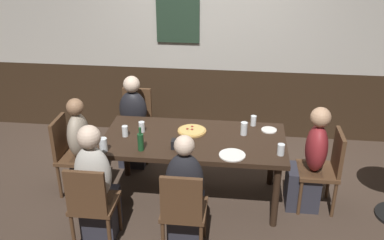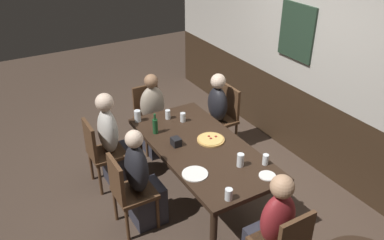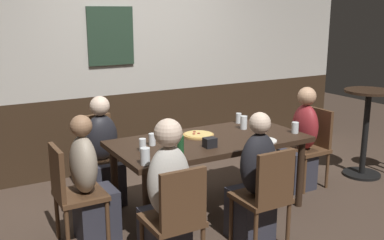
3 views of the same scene
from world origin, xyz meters
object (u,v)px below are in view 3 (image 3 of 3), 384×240
dining_table (210,146)px  chair_mid_near (266,193)px  person_mid_near (254,188)px  tumbler_water (145,158)px  person_head_west (91,189)px  pizza (198,135)px  condiment_caddy (210,143)px  plate_white_small (257,123)px  pint_glass_stout (239,119)px  chair_left_near (176,216)px  side_bar_table (366,126)px  beer_bottle_green (180,145)px  chair_left_far (99,152)px  pint_glass_pale (152,140)px  plate_white_large (263,141)px  person_head_east (301,146)px  chair_head_east (312,143)px  beer_glass_half (295,128)px  person_left_far (104,159)px  pint_glass_amber (244,123)px  person_left_near (166,206)px  beer_glass_tall (143,146)px  chair_head_west (71,190)px

dining_table → chair_mid_near: bearing=-90.0°
person_mid_near → tumbler_water: (-0.85, 0.34, 0.32)m
person_head_west → pizza: 1.20m
pizza → condiment_caddy: (-0.10, -0.38, 0.03)m
person_mid_near → plate_white_small: size_ratio=7.01×
tumbler_water → pint_glass_stout: bearing=27.3°
chair_left_near → side_bar_table: size_ratio=0.84×
beer_bottle_green → chair_left_far: bearing=106.0°
chair_left_near → pizza: 1.32m
pint_glass_pale → plate_white_large: pint_glass_pale is taller
person_head_east → side_bar_table: size_ratio=1.09×
chair_head_east → beer_glass_half: bearing=-153.4°
chair_left_far → chair_mid_near: bearing=-64.6°
plate_white_small → side_bar_table: 1.40m
person_head_west → person_left_far: person_head_west is taller
pizza → side_bar_table: (2.17, -0.24, -0.14)m
person_head_east → pint_glass_amber: 0.77m
dining_table → person_left_far: bearing=139.4°
person_left_near → beer_glass_tall: bearing=80.6°
pint_glass_amber → pint_glass_stout: size_ratio=1.24×
pizza → condiment_caddy: condiment_caddy is taller
chair_head_east → side_bar_table: size_ratio=0.84×
chair_left_near → pint_glass_stout: size_ratio=7.82×
pizza → person_left_far: bearing=144.5°
chair_head_west → person_head_west: bearing=0.0°
person_left_near → tumbler_water: (-0.02, 0.34, 0.29)m
plate_white_large → person_head_east: bearing=21.9°
chair_left_far → chair_left_near: 1.75m
pint_glass_amber → pizza: bearing=179.5°
pint_glass_stout → plate_white_large: size_ratio=0.44×
dining_table → side_bar_table: (2.13, -0.10, -0.05)m
person_head_west → chair_mid_near: bearing=-36.2°
dining_table → pizza: bearing=105.0°
chair_left_far → pizza: size_ratio=2.87×
chair_left_far → beer_glass_half: bearing=-33.5°
person_left_far → beer_bottle_green: bearing=-71.6°
chair_head_west → pint_glass_stout: chair_head_west is taller
plate_white_small → side_bar_table: size_ratio=0.16×
chair_left_near → pint_glass_amber: size_ratio=6.30×
chair_head_east → chair_mid_near: bearing=-147.2°
pizza → beer_glass_tall: (-0.68, -0.18, 0.04)m
person_head_west → pint_glass_stout: person_head_west is taller
chair_head_west → pint_glass_stout: size_ratio=7.82×
condiment_caddy → person_head_east: bearing=9.8°
pint_glass_pale → plate_white_small: pint_glass_pale is taller
dining_table → pint_glass_stout: bearing=31.6°
beer_bottle_green → pizza: bearing=45.5°
dining_table → chair_head_west: (-1.36, 0.00, -0.17)m
person_left_far → tumbler_water: bearing=-90.8°
chair_mid_near → chair_left_far: bearing=115.4°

